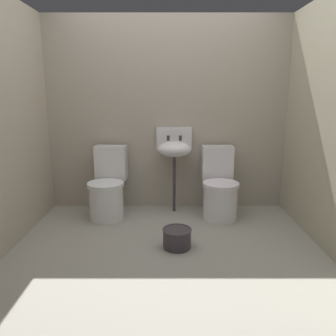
{
  "coord_description": "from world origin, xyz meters",
  "views": [
    {
      "loc": [
        0.01,
        -2.68,
        1.39
      ],
      "look_at": [
        0.0,
        0.31,
        0.7
      ],
      "focal_mm": 35.28,
      "sensor_mm": 36.0,
      "label": 1
    }
  ],
  "objects_px": {
    "toilet_right": "(221,189)",
    "bucket": "(178,238)",
    "sink": "(176,148)",
    "toilet_left": "(109,189)"
  },
  "relations": [
    {
      "from": "toilet_right",
      "to": "toilet_left",
      "type": "bearing_deg",
      "value": -0.49
    },
    {
      "from": "sink",
      "to": "bucket",
      "type": "bearing_deg",
      "value": -89.47
    },
    {
      "from": "toilet_left",
      "to": "toilet_right",
      "type": "height_order",
      "value": "same"
    },
    {
      "from": "sink",
      "to": "toilet_right",
      "type": "bearing_deg",
      "value": -20.34
    },
    {
      "from": "toilet_right",
      "to": "bucket",
      "type": "height_order",
      "value": "toilet_right"
    },
    {
      "from": "toilet_left",
      "to": "toilet_right",
      "type": "distance_m",
      "value": 1.26
    },
    {
      "from": "bucket",
      "to": "toilet_right",
      "type": "bearing_deg",
      "value": 57.89
    },
    {
      "from": "toilet_right",
      "to": "bucket",
      "type": "relative_size",
      "value": 2.89
    },
    {
      "from": "toilet_right",
      "to": "bucket",
      "type": "xyz_separation_m",
      "value": [
        -0.5,
        -0.79,
        -0.23
      ]
    },
    {
      "from": "toilet_left",
      "to": "bucket",
      "type": "bearing_deg",
      "value": 137.35
    }
  ]
}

